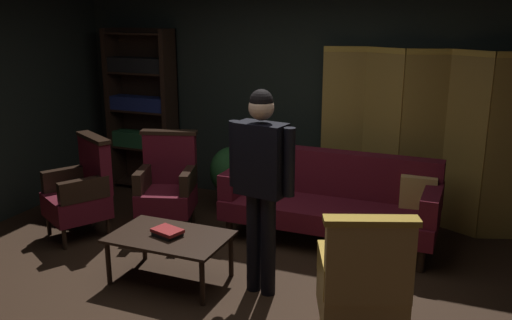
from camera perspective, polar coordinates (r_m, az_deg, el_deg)
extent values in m
plane|color=black|center=(4.78, -3.77, -13.46)|extent=(10.00, 10.00, 0.00)
cube|color=black|center=(6.53, 5.59, 7.39)|extent=(7.20, 0.10, 2.80)
cube|color=olive|center=(6.27, 8.79, 2.76)|extent=(0.45, 0.15, 1.90)
cube|color=#B78E33|center=(6.14, 9.15, 11.17)|extent=(0.45, 0.16, 0.06)
cube|color=olive|center=(6.16, 12.68, 2.34)|extent=(0.44, 0.20, 1.90)
cube|color=#B78E33|center=(6.03, 13.20, 10.89)|extent=(0.44, 0.20, 0.06)
cube|color=olive|center=(6.10, 16.65, 1.94)|extent=(0.44, 0.18, 1.90)
cube|color=#B78E33|center=(5.97, 17.33, 10.56)|extent=(0.45, 0.19, 0.06)
cube|color=olive|center=(6.05, 20.57, 1.48)|extent=(0.42, 0.24, 1.90)
cube|color=#B78E33|center=(5.91, 21.42, 10.16)|extent=(0.43, 0.25, 0.06)
cube|color=olive|center=(6.03, 24.53, 1.02)|extent=(0.44, 0.19, 1.90)
cube|color=black|center=(7.51, -14.29, 5.14)|extent=(0.06, 0.32, 2.05)
cube|color=black|center=(7.05, -8.77, 4.78)|extent=(0.06, 0.32, 2.05)
cube|color=black|center=(7.40, -10.97, 5.18)|extent=(0.90, 0.02, 2.05)
cube|color=black|center=(7.50, -11.22, -2.29)|extent=(0.86, 0.30, 0.02)
cube|color=black|center=(7.37, -11.42, 1.28)|extent=(0.86, 0.30, 0.02)
cube|color=#1E4C28|center=(7.33, -11.55, 2.07)|extent=(0.78, 0.22, 0.19)
cube|color=black|center=(7.27, -11.62, 4.97)|extent=(0.86, 0.30, 0.02)
cube|color=navy|center=(7.24, -11.75, 5.70)|extent=(0.78, 0.22, 0.17)
cube|color=black|center=(7.20, -11.83, 8.75)|extent=(0.86, 0.30, 0.02)
cube|color=black|center=(7.18, -11.96, 9.52)|extent=(0.78, 0.22, 0.18)
cube|color=black|center=(7.17, -12.04, 12.58)|extent=(0.86, 0.30, 0.02)
cylinder|color=black|center=(5.74, -2.76, -7.08)|extent=(0.07, 0.07, 0.22)
cylinder|color=black|center=(5.28, 16.54, -9.82)|extent=(0.07, 0.07, 0.22)
cylinder|color=black|center=(6.25, -0.41, -5.14)|extent=(0.07, 0.07, 0.22)
cylinder|color=black|center=(5.83, 17.21, -7.42)|extent=(0.07, 0.07, 0.22)
cube|color=#4C0F19|center=(5.62, 7.38, -5.39)|extent=(2.10, 0.76, 0.20)
cube|color=#4C0F19|center=(5.80, 8.30, -1.32)|extent=(2.10, 0.18, 0.46)
cube|color=#4C0F19|center=(5.86, -1.83, -2.02)|extent=(0.16, 0.68, 0.26)
cube|color=#4C0F19|center=(5.39, 17.57, -4.32)|extent=(0.16, 0.68, 0.26)
cube|color=#B79338|center=(5.97, 0.27, -1.47)|extent=(0.35, 0.15, 0.34)
cube|color=tan|center=(5.59, 16.26, -3.31)|extent=(0.35, 0.16, 0.34)
cylinder|color=black|center=(4.98, -14.88, -10.18)|extent=(0.04, 0.04, 0.39)
cylinder|color=black|center=(4.53, -5.53, -12.39)|extent=(0.04, 0.04, 0.39)
cylinder|color=black|center=(5.37, -11.40, -7.99)|extent=(0.04, 0.04, 0.39)
cylinder|color=black|center=(4.96, -2.58, -9.74)|extent=(0.04, 0.04, 0.39)
cube|color=black|center=(4.86, -8.83, -7.78)|extent=(1.00, 0.64, 0.03)
cylinder|color=#B78E33|center=(4.40, 13.05, -14.95)|extent=(0.04, 0.04, 0.22)
cylinder|color=#B78E33|center=(4.33, 6.87, -15.16)|extent=(0.04, 0.04, 0.22)
cube|color=tan|center=(4.05, 10.63, -13.91)|extent=(0.72, 0.72, 0.24)
cube|color=tan|center=(3.67, 11.50, -10.34)|extent=(0.57, 0.31, 0.54)
cube|color=#B78E33|center=(3.55, 11.75, -6.12)|extent=(0.61, 0.34, 0.04)
cube|color=#B78E33|center=(3.99, 14.26, -10.88)|extent=(0.27, 0.50, 0.22)
cube|color=#B78E33|center=(3.91, 7.26, -11.06)|extent=(0.27, 0.50, 0.22)
cylinder|color=black|center=(5.88, -11.76, -6.83)|extent=(0.04, 0.04, 0.22)
cylinder|color=black|center=(5.77, -7.34, -7.06)|extent=(0.04, 0.04, 0.22)
cylinder|color=black|center=(6.29, -10.61, -5.27)|extent=(0.04, 0.04, 0.22)
cylinder|color=black|center=(6.19, -6.47, -5.45)|extent=(0.04, 0.04, 0.22)
cube|color=#4C0F19|center=(5.95, -9.14, -4.07)|extent=(0.70, 0.70, 0.24)
cube|color=#4C0F19|center=(6.05, -8.79, 0.14)|extent=(0.57, 0.29, 0.54)
cube|color=black|center=(5.98, -8.90, 2.82)|extent=(0.61, 0.31, 0.04)
cube|color=black|center=(5.94, -11.49, -1.88)|extent=(0.24, 0.50, 0.22)
cube|color=black|center=(5.83, -6.94, -2.02)|extent=(0.24, 0.50, 0.22)
cylinder|color=black|center=(6.23, -20.46, -6.23)|extent=(0.04, 0.04, 0.22)
cylinder|color=black|center=(5.82, -19.03, -7.63)|extent=(0.04, 0.04, 0.22)
cylinder|color=black|center=(6.37, -16.52, -5.42)|extent=(0.04, 0.04, 0.22)
cylinder|color=black|center=(5.97, -14.85, -6.71)|extent=(0.04, 0.04, 0.22)
cube|color=#4C0F19|center=(6.01, -17.89, -4.44)|extent=(0.76, 0.76, 0.24)
cube|color=#4C0F19|center=(5.97, -16.14, -0.49)|extent=(0.55, 0.38, 0.54)
cube|color=black|center=(5.90, -16.35, 2.21)|extent=(0.59, 0.41, 0.04)
cube|color=black|center=(6.16, -18.86, -1.80)|extent=(0.32, 0.48, 0.22)
cube|color=black|center=(5.72, -17.23, -2.94)|extent=(0.32, 0.48, 0.22)
cylinder|color=black|center=(4.58, 1.27, -8.75)|extent=(0.12, 0.12, 0.86)
cylinder|color=black|center=(4.65, -0.24, -8.39)|extent=(0.12, 0.12, 0.86)
cube|color=maroon|center=(4.44, 0.53, -3.02)|extent=(0.34, 0.21, 0.09)
cube|color=black|center=(4.37, 0.53, 0.09)|extent=(0.43, 0.27, 0.58)
cube|color=white|center=(4.45, 1.27, 0.77)|extent=(0.14, 0.03, 0.41)
cube|color=maroon|center=(4.40, 1.32, 3.69)|extent=(0.09, 0.03, 0.04)
cylinder|color=black|center=(4.25, 3.42, -0.25)|extent=(0.09, 0.09, 0.54)
cylinder|color=black|center=(4.50, -2.20, 0.65)|extent=(0.09, 0.09, 0.54)
sphere|color=tan|center=(4.28, 0.55, 5.39)|extent=(0.20, 0.20, 0.20)
sphere|color=black|center=(4.27, 0.55, 6.05)|extent=(0.18, 0.18, 0.18)
cylinder|color=brown|center=(6.47, -2.57, -4.15)|extent=(0.28, 0.28, 0.28)
ellipsoid|color=#193D19|center=(6.36, -2.61, -1.13)|extent=(0.48, 0.48, 0.55)
cube|color=black|center=(4.84, -9.05, -7.49)|extent=(0.26, 0.23, 0.03)
cube|color=maroon|center=(4.83, -9.07, -7.16)|extent=(0.29, 0.24, 0.03)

